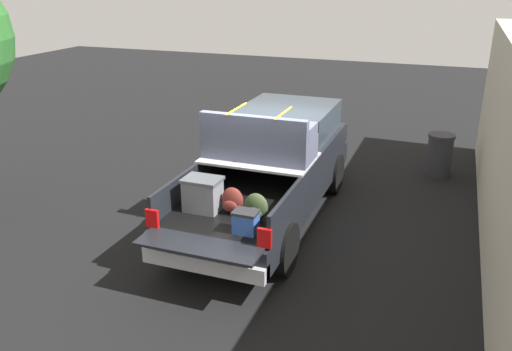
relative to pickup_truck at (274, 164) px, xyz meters
The scene contains 4 objects.
ground_plane 1.05m from the pickup_truck, behind, with size 40.00×40.00×0.00m, color black.
pickup_truck is the anchor object (origin of this frame).
building_facade 4.06m from the pickup_truck, 90.76° to the right, with size 11.29×0.36×3.37m, color beige.
trash_can 4.42m from the pickup_truck, 42.21° to the right, with size 0.60×0.60×0.98m.
Camera 1 is at (-8.66, -3.02, 4.41)m, focal length 37.00 mm.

